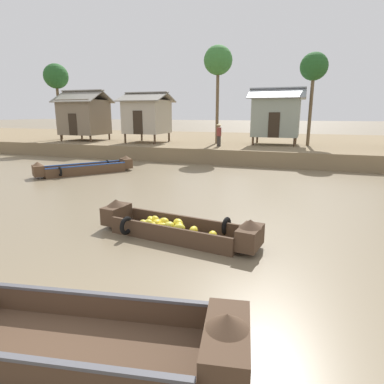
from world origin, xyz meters
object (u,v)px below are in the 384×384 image
(viewer_boat, at_px, (24,333))
(cargo_boat_upstream, at_px, (85,168))
(vendor_person, at_px, (219,134))
(stilt_house_mid_left, at_px, (147,116))
(palm_tree_near, at_px, (218,62))
(stilt_house_left, at_px, (84,116))
(banana_boat, at_px, (175,227))
(palm_tree_mid, at_px, (314,68))
(palm_tree_far, at_px, (56,77))
(stilt_house_mid_right, at_px, (276,116))

(viewer_boat, height_order, cargo_boat_upstream, viewer_boat)
(viewer_boat, height_order, vendor_person, vendor_person)
(stilt_house_mid_left, bearing_deg, palm_tree_near, 11.42)
(stilt_house_left, bearing_deg, viewer_boat, -55.08)
(banana_boat, distance_m, stilt_house_mid_left, 19.21)
(cargo_boat_upstream, relative_size, stilt_house_mid_left, 1.20)
(cargo_boat_upstream, distance_m, stilt_house_left, 11.83)
(stilt_house_mid_left, relative_size, palm_tree_mid, 0.61)
(palm_tree_near, bearing_deg, banana_boat, -78.49)
(stilt_house_left, height_order, stilt_house_mid_left, stilt_house_left)
(stilt_house_left, distance_m, stilt_house_mid_left, 6.18)
(palm_tree_mid, relative_size, palm_tree_far, 0.99)
(stilt_house_mid_left, bearing_deg, stilt_house_left, 179.48)
(cargo_boat_upstream, xyz_separation_m, stilt_house_left, (-6.83, 9.24, 2.79))
(stilt_house_mid_right, bearing_deg, palm_tree_far, -176.91)
(viewer_boat, relative_size, stilt_house_left, 1.52)
(viewer_boat, bearing_deg, stilt_house_mid_right, 86.74)
(banana_boat, height_order, palm_tree_mid, palm_tree_mid)
(vendor_person, bearing_deg, stilt_house_mid_right, 37.26)
(banana_boat, height_order, palm_tree_near, palm_tree_near)
(palm_tree_near, distance_m, palm_tree_far, 14.78)
(cargo_boat_upstream, xyz_separation_m, palm_tree_far, (-9.80, 9.59, 6.20))
(banana_boat, height_order, palm_tree_far, palm_tree_far)
(palm_tree_mid, bearing_deg, vendor_person, -154.15)
(palm_tree_far, bearing_deg, palm_tree_mid, 3.14)
(cargo_boat_upstream, xyz_separation_m, vendor_person, (5.78, 7.82, 1.64))
(cargo_boat_upstream, bearing_deg, stilt_house_mid_right, 48.29)
(vendor_person, bearing_deg, palm_tree_near, 108.42)
(palm_tree_mid, xyz_separation_m, palm_tree_far, (-21.68, -1.19, 0.01))
(stilt_house_mid_right, distance_m, palm_tree_mid, 4.11)
(palm_tree_near, bearing_deg, stilt_house_mid_right, 3.90)
(viewer_boat, relative_size, stilt_house_mid_left, 1.63)
(stilt_house_left, bearing_deg, palm_tree_mid, 4.69)
(viewer_boat, distance_m, vendor_person, 20.27)
(cargo_boat_upstream, distance_m, stilt_house_mid_left, 9.64)
(stilt_house_left, distance_m, vendor_person, 12.74)
(banana_boat, bearing_deg, palm_tree_far, 137.18)
(palm_tree_near, distance_m, vendor_person, 5.88)
(banana_boat, relative_size, stilt_house_mid_left, 1.19)
(cargo_boat_upstream, bearing_deg, palm_tree_near, 64.39)
(banana_boat, relative_size, palm_tree_mid, 0.73)
(stilt_house_mid_right, height_order, palm_tree_near, palm_tree_near)
(stilt_house_mid_right, height_order, palm_tree_far, palm_tree_far)
(stilt_house_mid_left, xyz_separation_m, vendor_person, (6.43, -1.37, -1.21))
(vendor_person, bearing_deg, palm_tree_far, 173.52)
(cargo_boat_upstream, bearing_deg, stilt_house_left, 126.47)
(viewer_boat, relative_size, palm_tree_far, 0.98)
(stilt_house_mid_left, bearing_deg, viewer_boat, -67.62)
(palm_tree_near, bearing_deg, palm_tree_far, -177.16)
(stilt_house_mid_right, distance_m, vendor_person, 4.80)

